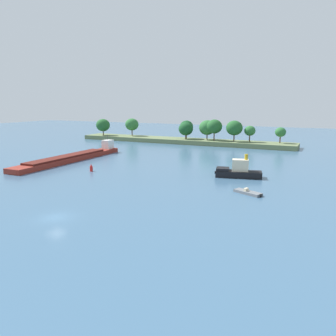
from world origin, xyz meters
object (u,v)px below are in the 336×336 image
(cargo_barge, at_px, (73,157))
(tugboat, at_px, (238,171))
(fishing_skiff, at_px, (248,192))
(channel_buoy_red, at_px, (91,168))

(cargo_barge, distance_m, tugboat, 47.74)
(cargo_barge, distance_m, fishing_skiff, 54.45)
(fishing_skiff, height_order, channel_buoy_red, channel_buoy_red)
(fishing_skiff, bearing_deg, cargo_barge, 165.37)
(tugboat, height_order, channel_buoy_red, tugboat)
(fishing_skiff, bearing_deg, channel_buoy_red, 174.34)
(cargo_barge, height_order, channel_buoy_red, cargo_barge)
(fishing_skiff, distance_m, channel_buoy_red, 38.49)
(tugboat, distance_m, channel_buoy_red, 34.53)
(cargo_barge, bearing_deg, tugboat, -1.21)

